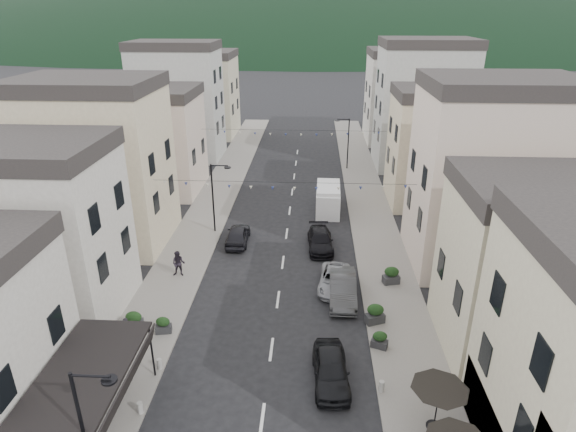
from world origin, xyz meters
name	(u,v)px	position (x,y,z in m)	size (l,w,h in m)	color
sidewalk_left	(213,204)	(-7.50, 32.00, 0.06)	(4.00, 76.00, 0.12)	slate
sidewalk_right	(369,208)	(7.50, 32.00, 0.06)	(4.00, 76.00, 0.12)	slate
hill_backdrop	(312,39)	(0.00, 300.00, 0.00)	(640.00, 360.00, 70.00)	black
boutique_awning	(89,376)	(-7.25, 5.00, 3.11)	(3.77, 7.50, 3.28)	black
buildings_row_left	(153,128)	(-14.50, 37.75, 6.12)	(10.20, 54.16, 14.00)	#B3ADA4
buildings_row_right	(440,132)	(14.50, 36.59, 6.32)	(10.20, 54.16, 14.50)	#B6AA90
streetlamp_left_near	(89,423)	(-5.82, 2.00, 3.70)	(1.70, 0.56, 6.00)	black
streetlamp_left_far	(216,191)	(-5.82, 26.00, 3.70)	(1.70, 0.56, 6.00)	black
streetlamp_right_far	(346,138)	(5.82, 44.00, 3.70)	(1.70, 0.56, 6.00)	black
bollards	(261,421)	(0.00, 5.50, 0.42)	(11.66, 10.26, 0.60)	gray
bunting_near	(283,187)	(0.00, 22.00, 5.65)	(19.00, 0.28, 0.62)	black
bunting_far	(293,134)	(0.00, 38.00, 5.65)	(19.00, 0.28, 0.62)	black
parked_car_a	(331,369)	(3.22, 8.70, 0.75)	(1.77, 4.39, 1.50)	black
parked_car_b	(343,288)	(4.20, 16.29, 0.80)	(1.69, 4.85, 1.60)	#333335
parked_car_c	(334,280)	(3.72, 17.66, 0.61)	(2.04, 4.42, 1.23)	gray
parked_car_d	(320,240)	(2.80, 23.48, 0.68)	(1.90, 4.68, 1.36)	black
parked_car_e	(238,235)	(-3.84, 24.04, 0.73)	(1.72, 4.26, 1.45)	black
delivery_van	(328,198)	(3.57, 31.22, 1.27)	(2.28, 5.45, 2.59)	white
pedestrian_a	(127,332)	(-8.05, 10.87, 0.96)	(0.61, 0.40, 1.69)	black
pedestrian_b	(179,264)	(-7.16, 18.50, 1.06)	(0.92, 0.71, 1.89)	black
planter_la	(134,321)	(-8.16, 12.22, 0.71)	(1.22, 0.94, 1.21)	#2D2D30
planter_lb	(163,325)	(-6.39, 12.05, 0.62)	(0.99, 0.66, 1.03)	#29292B
planter_ra	(375,314)	(6.00, 13.68, 0.73)	(1.28, 1.00, 1.26)	#2A2A2C
planter_rb	(380,340)	(6.00, 11.39, 0.61)	(1.02, 0.78, 1.02)	#28282B
planter_rc	(391,275)	(7.61, 18.28, 0.73)	(1.23, 0.86, 1.25)	#2E2E31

